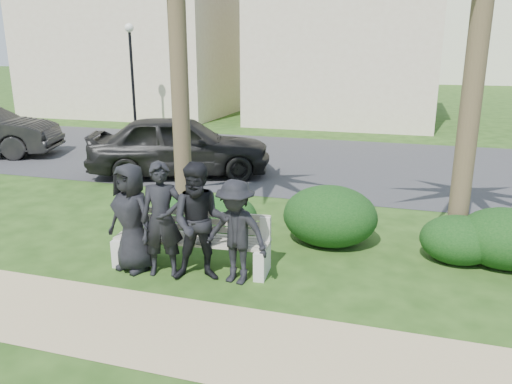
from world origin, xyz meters
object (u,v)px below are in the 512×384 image
park_bench (192,244)px  man_a (131,218)px  street_lamp (131,58)px  car_a (180,146)px  man_d (236,232)px  man_b (162,219)px  man_c (200,222)px

park_bench → man_a: size_ratio=1.47×
street_lamp → man_a: street_lamp is taller
street_lamp → man_a: 14.42m
park_bench → car_a: car_a is taller
man_a → car_a: bearing=125.8°
street_lamp → park_bench: size_ratio=1.75×
man_d → car_a: 6.67m
man_d → car_a: size_ratio=0.32×
man_a → car_a: man_a is taller
man_b → man_c: 0.61m
man_a → man_d: 1.65m
car_a → man_b: bearing=-177.5°
park_bench → man_d: size_ratio=1.59×
man_b → car_a: man_b is taller
man_c → man_b: bearing=162.7°
man_b → man_d: (1.13, 0.06, -0.10)m
man_d → car_a: (-3.54, 5.65, 0.04)m
man_a → man_b: 0.52m
park_bench → car_a: 6.03m
man_c → car_a: man_c is taller
park_bench → man_b: bearing=-136.6°
park_bench → man_b: (-0.31, -0.34, 0.49)m
man_b → car_a: size_ratio=0.36×
man_a → man_c: 1.13m
man_c → man_d: 0.54m
street_lamp → man_a: size_ratio=2.57×
park_bench → man_c: (0.30, -0.34, 0.50)m
car_a → man_a: bearing=178.0°
man_c → car_a: bearing=100.7°
man_a → man_c: bearing=16.5°
man_c → man_d: man_c is taller
man_d → car_a: bearing=131.7°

